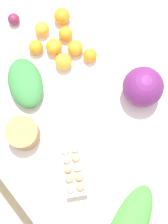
{
  "coord_description": "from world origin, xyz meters",
  "views": [
    {
      "loc": [
        0.26,
        -0.22,
        2.15
      ],
      "look_at": [
        0.0,
        0.0,
        0.8
      ],
      "focal_mm": 50.0,
      "sensor_mm": 36.0,
      "label": 1
    }
  ],
  "objects_px": {
    "cabbage_purple": "(143,87)",
    "orange_3": "(54,47)",
    "beet_root": "(14,19)",
    "orange_6": "(75,48)",
    "orange_0": "(42,29)",
    "orange_4": "(62,16)",
    "orange_7": "(90,55)",
    "paper_bag": "(23,133)",
    "egg_carton": "(73,168)",
    "orange_1": "(63,61)",
    "greens_bunch_scallion": "(25,83)",
    "orange_5": "(36,47)",
    "orange_2": "(66,34)"
  },
  "relations": [
    {
      "from": "cabbage_purple",
      "to": "orange_3",
      "type": "bearing_deg",
      "value": -158.26
    },
    {
      "from": "beet_root",
      "to": "orange_6",
      "type": "distance_m",
      "value": 0.34
    },
    {
      "from": "orange_0",
      "to": "orange_4",
      "type": "xyz_separation_m",
      "value": [
        0.01,
        0.11,
        0.0
      ]
    },
    {
      "from": "cabbage_purple",
      "to": "orange_7",
      "type": "height_order",
      "value": "cabbage_purple"
    },
    {
      "from": "cabbage_purple",
      "to": "orange_7",
      "type": "xyz_separation_m",
      "value": [
        -0.28,
        -0.06,
        -0.06
      ]
    },
    {
      "from": "paper_bag",
      "to": "cabbage_purple",
      "type": "bearing_deg",
      "value": 71.08
    },
    {
      "from": "egg_carton",
      "to": "orange_1",
      "type": "distance_m",
      "value": 0.49
    },
    {
      "from": "greens_bunch_scallion",
      "to": "orange_5",
      "type": "distance_m",
      "value": 0.18
    },
    {
      "from": "greens_bunch_scallion",
      "to": "beet_root",
      "type": "relative_size",
      "value": 4.24
    },
    {
      "from": "orange_0",
      "to": "orange_2",
      "type": "distance_m",
      "value": 0.12
    },
    {
      "from": "cabbage_purple",
      "to": "orange_6",
      "type": "xyz_separation_m",
      "value": [
        -0.35,
        -0.09,
        -0.05
      ]
    },
    {
      "from": "paper_bag",
      "to": "orange_2",
      "type": "distance_m",
      "value": 0.51
    },
    {
      "from": "beet_root",
      "to": "orange_0",
      "type": "relative_size",
      "value": 0.82
    },
    {
      "from": "cabbage_purple",
      "to": "greens_bunch_scallion",
      "type": "height_order",
      "value": "cabbage_purple"
    },
    {
      "from": "orange_3",
      "to": "orange_5",
      "type": "distance_m",
      "value": 0.09
    },
    {
      "from": "cabbage_purple",
      "to": "greens_bunch_scallion",
      "type": "bearing_deg",
      "value": -133.49
    },
    {
      "from": "orange_0",
      "to": "orange_6",
      "type": "height_order",
      "value": "orange_6"
    },
    {
      "from": "beet_root",
      "to": "orange_1",
      "type": "xyz_separation_m",
      "value": [
        0.33,
        0.05,
        0.01
      ]
    },
    {
      "from": "orange_0",
      "to": "orange_3",
      "type": "distance_m",
      "value": 0.11
    },
    {
      "from": "orange_5",
      "to": "cabbage_purple",
      "type": "bearing_deg",
      "value": 26.29
    },
    {
      "from": "paper_bag",
      "to": "greens_bunch_scallion",
      "type": "distance_m",
      "value": 0.23
    },
    {
      "from": "egg_carton",
      "to": "orange_3",
      "type": "height_order",
      "value": "egg_carton"
    },
    {
      "from": "paper_bag",
      "to": "orange_2",
      "type": "bearing_deg",
      "value": 120.34
    },
    {
      "from": "paper_bag",
      "to": "beet_root",
      "type": "distance_m",
      "value": 0.57
    },
    {
      "from": "egg_carton",
      "to": "orange_2",
      "type": "height_order",
      "value": "egg_carton"
    },
    {
      "from": "orange_3",
      "to": "orange_0",
      "type": "bearing_deg",
      "value": 172.94
    },
    {
      "from": "orange_6",
      "to": "orange_4",
      "type": "bearing_deg",
      "value": 162.04
    },
    {
      "from": "cabbage_purple",
      "to": "orange_0",
      "type": "xyz_separation_m",
      "value": [
        -0.53,
        -0.15,
        -0.05
      ]
    },
    {
      "from": "cabbage_purple",
      "to": "paper_bag",
      "type": "height_order",
      "value": "cabbage_purple"
    },
    {
      "from": "orange_4",
      "to": "orange_6",
      "type": "height_order",
      "value": "orange_4"
    },
    {
      "from": "paper_bag",
      "to": "orange_4",
      "type": "distance_m",
      "value": 0.59
    },
    {
      "from": "orange_4",
      "to": "orange_7",
      "type": "distance_m",
      "value": 0.24
    },
    {
      "from": "orange_5",
      "to": "orange_3",
      "type": "bearing_deg",
      "value": 51.24
    },
    {
      "from": "orange_7",
      "to": "cabbage_purple",
      "type": "bearing_deg",
      "value": 12.71
    },
    {
      "from": "cabbage_purple",
      "to": "orange_3",
      "type": "distance_m",
      "value": 0.46
    },
    {
      "from": "orange_3",
      "to": "orange_6",
      "type": "bearing_deg",
      "value": 47.25
    },
    {
      "from": "orange_5",
      "to": "egg_carton",
      "type": "bearing_deg",
      "value": -21.97
    },
    {
      "from": "paper_bag",
      "to": "orange_7",
      "type": "distance_m",
      "value": 0.47
    },
    {
      "from": "paper_bag",
      "to": "orange_6",
      "type": "height_order",
      "value": "paper_bag"
    },
    {
      "from": "orange_5",
      "to": "beet_root",
      "type": "bearing_deg",
      "value": 177.5
    },
    {
      "from": "orange_2",
      "to": "orange_6",
      "type": "xyz_separation_m",
      "value": [
        0.09,
        -0.01,
        0.0
      ]
    },
    {
      "from": "egg_carton",
      "to": "orange_0",
      "type": "bearing_deg",
      "value": -176.28
    },
    {
      "from": "orange_4",
      "to": "orange_5",
      "type": "bearing_deg",
      "value": -76.46
    },
    {
      "from": "egg_carton",
      "to": "paper_bag",
      "type": "height_order",
      "value": "paper_bag"
    },
    {
      "from": "orange_4",
      "to": "orange_6",
      "type": "relative_size",
      "value": 1.07
    },
    {
      "from": "egg_carton",
      "to": "orange_4",
      "type": "height_order",
      "value": "egg_carton"
    },
    {
      "from": "orange_1",
      "to": "orange_3",
      "type": "bearing_deg",
      "value": 171.8
    },
    {
      "from": "cabbage_purple",
      "to": "beet_root",
      "type": "xyz_separation_m",
      "value": [
        -0.66,
        -0.23,
        -0.06
      ]
    },
    {
      "from": "orange_7",
      "to": "orange_2",
      "type": "bearing_deg",
      "value": -173.28
    },
    {
      "from": "cabbage_purple",
      "to": "orange_7",
      "type": "relative_size",
      "value": 2.74
    }
  ]
}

